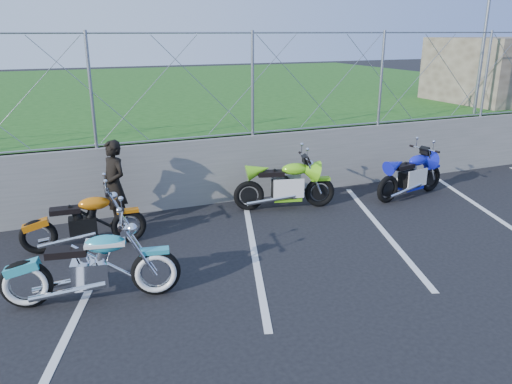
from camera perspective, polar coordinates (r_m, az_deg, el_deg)
name	(u,v)px	position (r m, az deg, el deg)	size (l,w,h in m)	color
ground	(281,279)	(7.04, 2.90, -9.90)	(90.00, 90.00, 0.00)	black
retaining_wall	(206,171)	(9.86, -5.77, 2.35)	(30.00, 0.22, 1.30)	slate
grass_field	(127,105)	(19.47, -14.55, 9.61)	(30.00, 20.00, 1.30)	#1C4E14
chain_link_fence	(203,86)	(9.55, -6.09, 11.93)	(28.00, 0.03, 2.00)	gray
sign_pole	(482,52)	(13.74, 24.44, 14.39)	(0.08, 0.08, 3.00)	gray
parking_lines	(321,239)	(8.35, 7.44, -5.37)	(18.29, 4.31, 0.01)	silver
cruiser_turquoise	(94,269)	(6.64, -18.03, -8.39)	(2.18, 0.69, 1.09)	black
naked_orange	(86,223)	(8.27, -18.87, -3.42)	(1.91, 0.65, 0.95)	black
sportbike_green	(286,187)	(9.57, 3.47, 0.63)	(1.95, 0.72, 1.03)	black
sportbike_blue	(411,177)	(10.74, 17.33, 1.67)	(1.88, 0.67, 0.98)	black
person_standing	(114,185)	(8.87, -15.89, 0.80)	(0.56, 0.37, 1.55)	black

